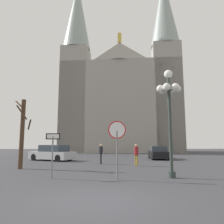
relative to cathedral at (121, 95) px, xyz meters
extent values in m
plane|color=#38383D|center=(-3.54, -35.58, -11.08)|extent=(120.00, 120.00, 0.00)
cube|color=gray|center=(0.14, 1.07, -2.79)|extent=(23.29, 15.05, 16.57)
pyramid|color=gray|center=(-0.54, -4.01, 7.24)|extent=(7.85, 3.00, 3.50)
cylinder|color=gold|center=(-0.54, -4.01, 9.89)|extent=(0.70, 0.70, 1.80)
cube|color=gray|center=(-8.77, -1.46, -1.27)|extent=(5.46, 5.46, 19.62)
cone|color=gray|center=(-8.77, -1.46, 15.82)|extent=(5.34, 5.34, 14.57)
cube|color=gray|center=(8.07, -3.72, -1.27)|extent=(5.46, 5.46, 19.62)
cone|color=gray|center=(8.07, -3.72, 15.82)|extent=(5.34, 5.34, 14.57)
cylinder|color=slate|center=(-2.74, -31.96, -9.95)|extent=(0.08, 0.08, 2.26)
cylinder|color=red|center=(-2.74, -31.96, -8.78)|extent=(0.84, 0.15, 0.84)
cylinder|color=white|center=(-2.74, -31.98, -8.78)|extent=(0.73, 0.10, 0.74)
cylinder|color=slate|center=(-5.84, -31.47, -10.08)|extent=(0.07, 0.07, 2.00)
cube|color=black|center=(-5.84, -31.47, -9.07)|extent=(0.68, 0.09, 0.30)
cube|color=white|center=(-5.84, -31.49, -9.07)|extent=(0.57, 0.06, 0.21)
cylinder|color=#2D3833|center=(-0.04, -31.46, -8.57)|extent=(0.16, 0.16, 5.01)
cylinder|color=#2D3833|center=(-0.04, -31.46, -10.93)|extent=(0.36, 0.36, 0.30)
sphere|color=white|center=(-0.04, -31.46, -5.85)|extent=(0.43, 0.43, 0.43)
sphere|color=white|center=(0.40, -31.46, -6.64)|extent=(0.39, 0.39, 0.39)
cylinder|color=#2D3833|center=(0.18, -31.46, -6.64)|extent=(0.05, 0.44, 0.05)
sphere|color=white|center=(0.18, -31.07, -6.64)|extent=(0.39, 0.39, 0.39)
cylinder|color=#2D3833|center=(0.07, -31.27, -6.64)|extent=(0.41, 0.26, 0.05)
sphere|color=white|center=(-0.26, -31.07, -6.64)|extent=(0.39, 0.39, 0.39)
cylinder|color=#2D3833|center=(-0.15, -31.27, -6.64)|extent=(0.41, 0.26, 0.05)
sphere|color=white|center=(-0.48, -31.46, -6.64)|extent=(0.39, 0.39, 0.39)
cylinder|color=#2D3833|center=(-0.26, -31.46, -6.64)|extent=(0.05, 0.44, 0.05)
sphere|color=white|center=(-0.26, -31.84, -6.64)|extent=(0.39, 0.39, 0.39)
cylinder|color=#2D3833|center=(-0.15, -31.65, -6.64)|extent=(0.41, 0.26, 0.05)
sphere|color=white|center=(0.18, -31.84, -6.64)|extent=(0.39, 0.39, 0.39)
cylinder|color=#2D3833|center=(0.07, -31.65, -6.64)|extent=(0.41, 0.26, 0.05)
cylinder|color=#473323|center=(-8.86, -27.30, -8.76)|extent=(0.29, 0.29, 4.63)
cylinder|color=#473323|center=(-9.09, -27.57, -6.78)|extent=(0.65, 0.57, 0.52)
cylinder|color=#473323|center=(-8.47, -27.10, -8.14)|extent=(0.51, 0.89, 0.65)
cylinder|color=#473323|center=(-8.84, -27.63, -7.37)|extent=(0.76, 0.16, 0.98)
cube|color=#B7B7BC|center=(-8.42, -20.23, -10.57)|extent=(4.83, 3.87, 0.72)
cube|color=#333D47|center=(-8.22, -20.35, -9.89)|extent=(3.02, 2.72, 0.63)
cylinder|color=black|center=(-10.16, -20.19, -10.76)|extent=(0.66, 0.51, 0.64)
cylinder|color=black|center=(-9.32, -18.74, -10.76)|extent=(0.66, 0.51, 0.64)
cylinder|color=black|center=(-7.51, -21.73, -10.76)|extent=(0.66, 0.51, 0.64)
cylinder|color=black|center=(-6.67, -20.27, -10.76)|extent=(0.66, 0.51, 0.64)
cube|color=black|center=(2.48, -18.72, -10.59)|extent=(2.13, 4.28, 0.67)
cube|color=#333D47|center=(2.50, -18.51, -9.99)|extent=(1.79, 2.45, 0.54)
cylinder|color=black|center=(3.15, -20.19, -10.76)|extent=(0.28, 0.66, 0.64)
cylinder|color=black|center=(1.56, -20.05, -10.76)|extent=(0.28, 0.66, 0.64)
cylinder|color=black|center=(3.40, -17.39, -10.76)|extent=(0.28, 0.66, 0.64)
cylinder|color=black|center=(1.82, -17.25, -10.76)|extent=(0.28, 0.66, 0.64)
cylinder|color=black|center=(-3.58, -24.00, -10.68)|extent=(0.12, 0.12, 0.80)
cylinder|color=black|center=(-3.60, -24.16, -10.68)|extent=(0.12, 0.12, 0.80)
cylinder|color=black|center=(-3.59, -24.08, -9.98)|extent=(0.32, 0.32, 0.60)
sphere|color=tan|center=(-3.59, -24.08, -9.57)|extent=(0.22, 0.22, 0.22)
cylinder|color=olive|center=(-0.99, -25.68, -10.68)|extent=(0.12, 0.12, 0.80)
cylinder|color=olive|center=(-0.88, -25.80, -10.68)|extent=(0.12, 0.12, 0.80)
cylinder|color=maroon|center=(-0.93, -25.74, -9.98)|extent=(0.32, 0.32, 0.60)
sphere|color=tan|center=(-0.93, -25.74, -9.57)|extent=(0.22, 0.22, 0.22)
camera|label=1|loc=(-3.36, -42.39, -9.41)|focal=35.42mm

